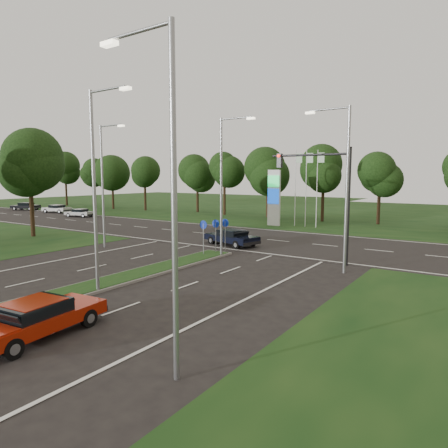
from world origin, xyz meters
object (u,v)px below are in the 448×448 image
Objects in this scene: far_car_b at (57,209)px; far_car_c at (26,206)px; navy_sedan at (232,237)px; red_sedan at (36,318)px; far_car_a at (80,213)px.

far_car_c reaches higher than far_car_b.
far_car_c is at bearing 93.00° from navy_sedan.
far_car_a is (-32.81, 25.58, -0.09)m from red_sedan.
far_car_b is 8.26m from far_car_c.
red_sedan is 18.98m from navy_sedan.
red_sedan is 1.17× the size of far_car_a.
navy_sedan is (-4.32, 18.48, -0.01)m from red_sedan.
far_car_c is at bearing 144.57° from red_sedan.
navy_sedan is 1.05× the size of far_car_c.
red_sedan is at bearing -136.59° from far_car_b.
far_car_b reaches higher than far_car_a.
far_car_c is at bearing 77.34° from far_car_b.
far_car_a is 8.22m from far_car_b.
navy_sedan is 45.65m from far_car_c.
far_car_b is (-40.81, 27.49, -0.03)m from red_sedan.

